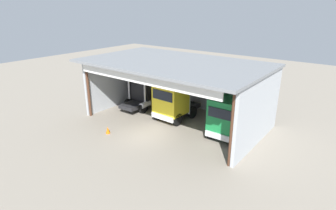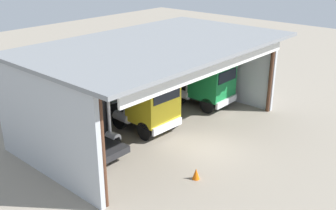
{
  "view_description": "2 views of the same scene",
  "coord_description": "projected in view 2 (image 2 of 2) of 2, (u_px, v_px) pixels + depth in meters",
  "views": [
    {
      "loc": [
        13.45,
        -14.64,
        9.85
      ],
      "look_at": [
        0.0,
        2.88,
        1.84
      ],
      "focal_mm": 29.61,
      "sensor_mm": 36.0,
      "label": 1
    },
    {
      "loc": [
        -15.96,
        -11.27,
        10.3
      ],
      "look_at": [
        0.0,
        2.88,
        1.84
      ],
      "focal_mm": 42.3,
      "sensor_mm": 36.0,
      "label": 2
    }
  ],
  "objects": [
    {
      "name": "truck_green_center_right_bay",
      "position": [
        208.0,
        82.0,
        27.19
      ],
      "size": [
        2.65,
        5.19,
        3.3
      ],
      "rotation": [
        0.0,
        0.0,
        3.16
      ],
      "color": "#197F3D",
      "rests_on": "ground"
    },
    {
      "name": "traffic_cone",
      "position": [
        196.0,
        174.0,
        18.87
      ],
      "size": [
        0.36,
        0.36,
        0.56
      ],
      "primitive_type": "cone",
      "color": "orange",
      "rests_on": "ground"
    },
    {
      "name": "oil_drum",
      "position": [
        144.0,
        98.0,
        27.99
      ],
      "size": [
        0.58,
        0.58,
        0.89
      ],
      "primitive_type": "cylinder",
      "color": "#194CB2",
      "rests_on": "ground"
    },
    {
      "name": "tool_cart",
      "position": [
        155.0,
        101.0,
        27.27
      ],
      "size": [
        0.9,
        0.6,
        1.0
      ],
      "primitive_type": "cube",
      "color": "#1E59A5",
      "rests_on": "ground"
    },
    {
      "name": "truck_black_right_bay",
      "position": [
        81.0,
        121.0,
        21.08
      ],
      "size": [
        2.52,
        4.38,
        3.24
      ],
      "rotation": [
        0.0,
        0.0,
        0.02
      ],
      "color": "black",
      "rests_on": "ground"
    },
    {
      "name": "ground_plane",
      "position": [
        207.0,
        149.0,
        21.84
      ],
      "size": [
        80.0,
        80.0,
        0.0
      ],
      "primitive_type": "plane",
      "color": "gray",
      "rests_on": "ground"
    },
    {
      "name": "workshop_shed",
      "position": [
        143.0,
        66.0,
        23.45
      ],
      "size": [
        15.29,
        9.41,
        5.45
      ],
      "color": "#ADB2B7",
      "rests_on": "ground"
    },
    {
      "name": "truck_yellow_center_left_bay",
      "position": [
        149.0,
        102.0,
        23.37
      ],
      "size": [
        2.7,
        4.77,
        3.57
      ],
      "rotation": [
        0.0,
        0.0,
        3.11
      ],
      "color": "yellow",
      "rests_on": "ground"
    }
  ]
}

